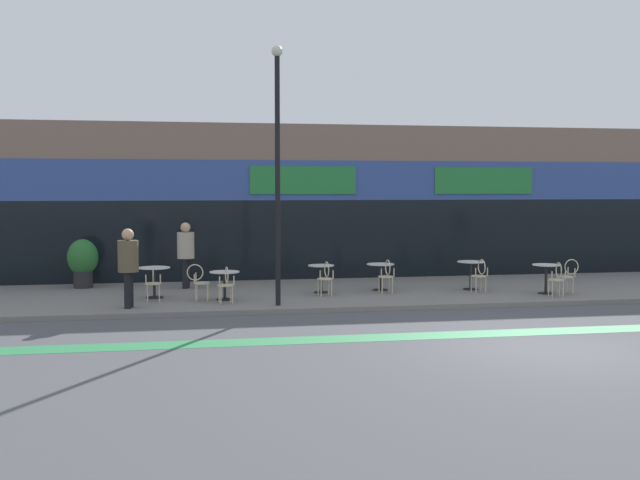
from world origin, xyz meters
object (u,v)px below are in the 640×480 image
bistro_table_0 (154,276)px  cafe_chair_1_near (226,282)px  cafe_chair_4_near (480,273)px  planter_pot (83,261)px  pedestrian_near_end (128,261)px  pedestrian_far_end (186,249)px  bistro_table_3 (380,271)px  cafe_chair_3_near (387,274)px  cafe_chair_1_side (199,280)px  bistro_table_4 (471,269)px  bistro_table_5 (546,273)px  lamp_post (278,159)px  bistro_table_1 (225,279)px  cafe_chair_0_near (153,281)px  bistro_table_2 (321,273)px  cafe_chair_2_near (326,276)px  cafe_chair_5_near (557,277)px  cafe_chair_5_side (568,274)px

bistro_table_0 → cafe_chair_1_near: size_ratio=0.89×
cafe_chair_4_near → planter_pot: bearing=69.9°
pedestrian_near_end → pedestrian_far_end: (1.30, 3.21, -0.01)m
bistro_table_3 → cafe_chair_3_near: bearing=-89.8°
cafe_chair_1_near → cafe_chair_1_side: 0.90m
bistro_table_4 → bistro_table_5: bearing=-34.1°
bistro_table_0 → bistro_table_5: bearing=-5.9°
bistro_table_4 → cafe_chair_4_near: bearing=-89.4°
bistro_table_0 → cafe_chair_3_near: (5.97, -0.26, -0.05)m
planter_pot → pedestrian_near_end: (1.51, -3.81, 0.34)m
bistro_table_3 → pedestrian_near_end: pedestrian_near_end is taller
bistro_table_4 → lamp_post: size_ratio=0.13×
bistro_table_0 → bistro_table_5: bistro_table_0 is taller
pedestrian_near_end → cafe_chair_1_side: bearing=39.9°
cafe_chair_1_near → lamp_post: bearing=-116.5°
cafe_chair_1_near → bistro_table_1: bearing=-4.9°
cafe_chair_0_near → cafe_chair_1_side: size_ratio=1.00×
pedestrian_near_end → lamp_post: bearing=8.0°
bistro_table_3 → bistro_table_4: bistro_table_4 is taller
pedestrian_near_end → cafe_chair_4_near: bearing=17.7°
bistro_table_0 → bistro_table_3: (5.97, 0.37, -0.04)m
bistro_table_4 → lamp_post: 6.47m
bistro_table_2 → lamp_post: 3.75m
bistro_table_3 → bistro_table_5: (4.10, -1.40, 0.03)m
bistro_table_2 → pedestrian_far_end: size_ratio=0.40×
cafe_chair_3_near → pedestrian_far_end: pedestrian_far_end is taller
bistro_table_5 → cafe_chair_2_near: size_ratio=0.86×
cafe_chair_2_near → cafe_chair_5_near: bearing=-107.0°
cafe_chair_2_near → pedestrian_far_end: (-3.52, 2.16, 0.56)m
planter_pot → cafe_chair_5_near: bearing=-18.2°
bistro_table_0 → cafe_chair_0_near: bearing=-89.8°
cafe_chair_3_near → pedestrian_far_end: bearing=67.1°
cafe_chair_2_near → cafe_chair_5_side: same height
planter_pot → cafe_chair_4_near: bearing=-15.3°
bistro_table_1 → bistro_table_0: bearing=159.8°
bistro_table_0 → cafe_chair_1_side: (1.11, -0.63, -0.05)m
planter_pot → lamp_post: 6.93m
pedestrian_far_end → bistro_table_3: bearing=0.4°
cafe_chair_4_near → pedestrian_near_end: (-8.95, -0.94, 0.57)m
bistro_table_4 → cafe_chair_2_near: bearing=-172.9°
bistro_table_3 → planter_pot: 8.23m
cafe_chair_1_near → pedestrian_far_end: pedestrian_far_end is taller
bistro_table_0 → cafe_chair_1_side: bearing=-29.6°
bistro_table_4 → bistro_table_5: same height
cafe_chair_5_side → cafe_chair_1_side: bearing=-3.7°
bistro_table_4 → cafe_chair_3_near: (-2.46, -0.33, -0.04)m
cafe_chair_1_near → bistro_table_5: bearing=-94.0°
bistro_table_4 → cafe_chair_1_side: size_ratio=0.86×
bistro_table_2 → pedestrian_near_end: pedestrian_near_end is taller
bistro_table_4 → cafe_chair_2_near: 4.15m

